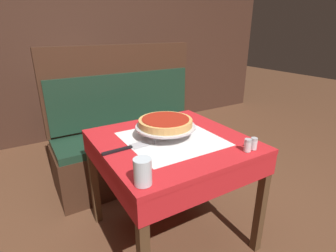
{
  "coord_description": "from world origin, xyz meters",
  "views": [
    {
      "loc": [
        -0.78,
        -1.25,
        1.37
      ],
      "look_at": [
        -0.01,
        0.02,
        0.81
      ],
      "focal_mm": 28.0,
      "sensor_mm": 36.0,
      "label": 1
    }
  ],
  "objects_px": {
    "dining_table_front": "(172,153)",
    "dining_table_rear": "(89,98)",
    "condiment_caddy": "(93,83)",
    "deep_dish_pizza": "(165,122)",
    "salt_shaker": "(248,145)",
    "pizza_pan_stand": "(166,127)",
    "pizza_server": "(127,148)",
    "water_glass_near": "(143,172)",
    "booth_bench": "(132,143)",
    "pepper_shaker": "(254,144)"
  },
  "relations": [
    {
      "from": "dining_table_front",
      "to": "dining_table_rear",
      "type": "bearing_deg",
      "value": 92.18
    },
    {
      "from": "dining_table_front",
      "to": "condiment_caddy",
      "type": "height_order",
      "value": "condiment_caddy"
    },
    {
      "from": "deep_dish_pizza",
      "to": "salt_shaker",
      "type": "relative_size",
      "value": 4.6
    },
    {
      "from": "pizza_pan_stand",
      "to": "pizza_server",
      "type": "relative_size",
      "value": 1.36
    },
    {
      "from": "dining_table_front",
      "to": "condiment_caddy",
      "type": "distance_m",
      "value": 1.78
    },
    {
      "from": "water_glass_near",
      "to": "condiment_caddy",
      "type": "xyz_separation_m",
      "value": [
        0.4,
        2.13,
        -0.03
      ]
    },
    {
      "from": "water_glass_near",
      "to": "salt_shaker",
      "type": "xyz_separation_m",
      "value": [
        0.63,
        -0.01,
        -0.03
      ]
    },
    {
      "from": "pizza_server",
      "to": "salt_shaker",
      "type": "xyz_separation_m",
      "value": [
        0.56,
        -0.37,
        0.03
      ]
    },
    {
      "from": "booth_bench",
      "to": "pepper_shaker",
      "type": "xyz_separation_m",
      "value": [
        0.23,
        -1.21,
        0.41
      ]
    },
    {
      "from": "deep_dish_pizza",
      "to": "pepper_shaker",
      "type": "relative_size",
      "value": 4.84
    },
    {
      "from": "pizza_pan_stand",
      "to": "water_glass_near",
      "type": "bearing_deg",
      "value": -131.06
    },
    {
      "from": "pizza_pan_stand",
      "to": "booth_bench",
      "type": "bearing_deg",
      "value": 82.7
    },
    {
      "from": "pizza_pan_stand",
      "to": "deep_dish_pizza",
      "type": "relative_size",
      "value": 1.12
    },
    {
      "from": "deep_dish_pizza",
      "to": "pepper_shaker",
      "type": "xyz_separation_m",
      "value": [
        0.33,
        -0.41,
        -0.06
      ]
    },
    {
      "from": "pizza_server",
      "to": "water_glass_near",
      "type": "bearing_deg",
      "value": -101.74
    },
    {
      "from": "water_glass_near",
      "to": "dining_table_front",
      "type": "bearing_deg",
      "value": 44.06
    },
    {
      "from": "salt_shaker",
      "to": "pepper_shaker",
      "type": "height_order",
      "value": "salt_shaker"
    },
    {
      "from": "pizza_server",
      "to": "dining_table_front",
      "type": "bearing_deg",
      "value": -1.47
    },
    {
      "from": "dining_table_rear",
      "to": "pizza_pan_stand",
      "type": "xyz_separation_m",
      "value": [
        0.05,
        -1.63,
        0.17
      ]
    },
    {
      "from": "booth_bench",
      "to": "water_glass_near",
      "type": "height_order",
      "value": "booth_bench"
    },
    {
      "from": "pizza_server",
      "to": "deep_dish_pizza",
      "type": "bearing_deg",
      "value": 8.71
    },
    {
      "from": "booth_bench",
      "to": "condiment_caddy",
      "type": "xyz_separation_m",
      "value": [
        -0.06,
        0.93,
        0.41
      ]
    },
    {
      "from": "dining_table_rear",
      "to": "condiment_caddy",
      "type": "relative_size",
      "value": 4.9
    },
    {
      "from": "booth_bench",
      "to": "water_glass_near",
      "type": "relative_size",
      "value": 11.55
    },
    {
      "from": "dining_table_rear",
      "to": "pepper_shaker",
      "type": "height_order",
      "value": "pepper_shaker"
    },
    {
      "from": "pizza_server",
      "to": "pepper_shaker",
      "type": "relative_size",
      "value": 4.0
    },
    {
      "from": "dining_table_front",
      "to": "pepper_shaker",
      "type": "height_order",
      "value": "pepper_shaker"
    },
    {
      "from": "salt_shaker",
      "to": "dining_table_rear",
      "type": "bearing_deg",
      "value": 99.16
    },
    {
      "from": "dining_table_front",
      "to": "deep_dish_pizza",
      "type": "xyz_separation_m",
      "value": [
        -0.01,
        0.05,
        0.19
      ]
    },
    {
      "from": "water_glass_near",
      "to": "condiment_caddy",
      "type": "height_order",
      "value": "condiment_caddy"
    },
    {
      "from": "dining_table_front",
      "to": "pizza_server",
      "type": "height_order",
      "value": "pizza_server"
    },
    {
      "from": "dining_table_rear",
      "to": "salt_shaker",
      "type": "relative_size",
      "value": 10.07
    },
    {
      "from": "pizza_server",
      "to": "pepper_shaker",
      "type": "xyz_separation_m",
      "value": [
        0.61,
        -0.37,
        0.03
      ]
    },
    {
      "from": "pizza_pan_stand",
      "to": "salt_shaker",
      "type": "relative_size",
      "value": 5.17
    },
    {
      "from": "condiment_caddy",
      "to": "deep_dish_pizza",
      "type": "bearing_deg",
      "value": -91.41
    },
    {
      "from": "booth_bench",
      "to": "deep_dish_pizza",
      "type": "distance_m",
      "value": 0.93
    },
    {
      "from": "pepper_shaker",
      "to": "dining_table_front",
      "type": "bearing_deg",
      "value": 130.93
    },
    {
      "from": "water_glass_near",
      "to": "salt_shaker",
      "type": "bearing_deg",
      "value": -0.47
    },
    {
      "from": "dining_table_rear",
      "to": "condiment_caddy",
      "type": "bearing_deg",
      "value": 44.91
    },
    {
      "from": "pepper_shaker",
      "to": "pizza_server",
      "type": "bearing_deg",
      "value": 148.66
    },
    {
      "from": "dining_table_rear",
      "to": "condiment_caddy",
      "type": "distance_m",
      "value": 0.19
    },
    {
      "from": "deep_dish_pizza",
      "to": "condiment_caddy",
      "type": "height_order",
      "value": "condiment_caddy"
    },
    {
      "from": "water_glass_near",
      "to": "pepper_shaker",
      "type": "distance_m",
      "value": 0.68
    },
    {
      "from": "pizza_server",
      "to": "condiment_caddy",
      "type": "distance_m",
      "value": 1.8
    },
    {
      "from": "pepper_shaker",
      "to": "salt_shaker",
      "type": "bearing_deg",
      "value": 180.0
    },
    {
      "from": "dining_table_rear",
      "to": "booth_bench",
      "type": "relative_size",
      "value": 0.52
    },
    {
      "from": "dining_table_front",
      "to": "salt_shaker",
      "type": "distance_m",
      "value": 0.47
    },
    {
      "from": "condiment_caddy",
      "to": "dining_table_front",
      "type": "bearing_deg",
      "value": -90.91
    },
    {
      "from": "salt_shaker",
      "to": "pizza_pan_stand",
      "type": "bearing_deg",
      "value": 124.13
    },
    {
      "from": "water_glass_near",
      "to": "salt_shaker",
      "type": "distance_m",
      "value": 0.64
    }
  ]
}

